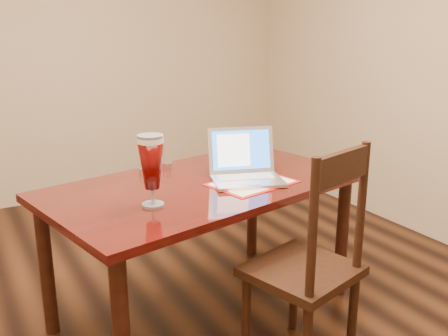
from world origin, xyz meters
TOP-DOWN VIEW (x-y plane):
  - dining_table at (0.28, 0.14)m, footprint 1.78×1.23m
  - dining_chair at (0.49, -0.48)m, footprint 0.56×0.54m

SIDE VIEW (x-z plane):
  - dining_chair at x=0.49m, z-range -0.03..1.04m
  - dining_table at x=0.28m, z-range 0.14..1.23m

